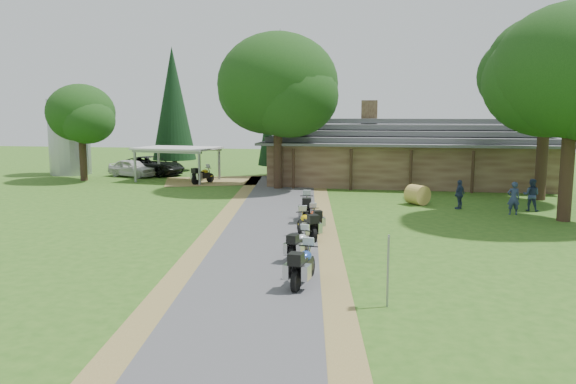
% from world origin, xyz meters
% --- Properties ---
extents(ground, '(120.00, 120.00, 0.00)m').
position_xyz_m(ground, '(0.00, 0.00, 0.00)').
color(ground, '#2D5A19').
rests_on(ground, ground).
extents(driveway, '(51.95, 51.95, 0.00)m').
position_xyz_m(driveway, '(-0.50, 4.00, 0.00)').
color(driveway, '#444446').
rests_on(driveway, ground).
extents(lodge, '(21.40, 9.40, 4.90)m').
position_xyz_m(lodge, '(6.00, 24.00, 2.45)').
color(lodge, brown).
rests_on(lodge, ground).
extents(silo, '(3.80, 3.80, 6.89)m').
position_xyz_m(silo, '(-22.41, 25.31, 3.45)').
color(silo, gray).
rests_on(silo, ground).
extents(carport, '(6.53, 4.82, 2.61)m').
position_xyz_m(carport, '(-11.57, 22.41, 1.31)').
color(carport, silver).
rests_on(carport, ground).
extents(car_white_sedan, '(4.12, 5.99, 1.84)m').
position_xyz_m(car_white_sedan, '(-16.30, 24.33, 0.92)').
color(car_white_sedan, silver).
rests_on(car_white_sedan, ground).
extents(car_dark_suv, '(3.97, 6.73, 2.41)m').
position_xyz_m(car_dark_suv, '(-15.22, 25.75, 1.21)').
color(car_dark_suv, black).
rests_on(car_dark_suv, ground).
extents(motorcycle_row_a, '(0.91, 2.06, 1.36)m').
position_xyz_m(motorcycle_row_a, '(1.93, -2.07, 0.68)').
color(motorcycle_row_a, '#23439A').
rests_on(motorcycle_row_a, ground).
extents(motorcycle_row_b, '(0.94, 1.81, 1.18)m').
position_xyz_m(motorcycle_row_b, '(1.34, 0.97, 0.59)').
color(motorcycle_row_b, '#B5B9BE').
rests_on(motorcycle_row_b, ground).
extents(motorcycle_row_c, '(1.45, 1.98, 1.31)m').
position_xyz_m(motorcycle_row_c, '(1.12, 4.32, 0.65)').
color(motorcycle_row_c, yellow).
rests_on(motorcycle_row_c, ground).
extents(motorcycle_row_d, '(1.06, 1.80, 1.17)m').
position_xyz_m(motorcycle_row_d, '(1.26, 5.98, 0.59)').
color(motorcycle_row_d, '#D0451F').
rests_on(motorcycle_row_d, ground).
extents(motorcycle_row_e, '(0.96, 2.15, 1.42)m').
position_xyz_m(motorcycle_row_e, '(0.56, 8.23, 0.71)').
color(motorcycle_row_e, black).
rests_on(motorcycle_row_e, ground).
extents(motorcycle_carport_a, '(1.45, 2.13, 1.39)m').
position_xyz_m(motorcycle_carport_a, '(-9.15, 21.17, 0.70)').
color(motorcycle_carport_a, gold).
rests_on(motorcycle_carport_a, ground).
extents(person_a, '(0.60, 0.45, 2.05)m').
position_xyz_m(person_a, '(10.97, 11.71, 1.03)').
color(person_a, navy).
rests_on(person_a, ground).
extents(person_b, '(0.70, 0.60, 2.07)m').
position_xyz_m(person_b, '(12.15, 13.03, 1.03)').
color(person_b, navy).
rests_on(person_b, ground).
extents(person_c, '(0.63, 0.67, 1.90)m').
position_xyz_m(person_c, '(8.42, 13.04, 0.95)').
color(person_c, navy).
rests_on(person_c, ground).
extents(hay_bale, '(1.55, 1.55, 1.15)m').
position_xyz_m(hay_bale, '(6.20, 14.15, 0.57)').
color(hay_bale, '#A48B3C').
rests_on(hay_bale, ground).
extents(sign_post, '(0.37, 0.06, 2.04)m').
position_xyz_m(sign_post, '(4.51, -3.65, 1.02)').
color(sign_post, gray).
rests_on(sign_post, ground).
extents(oak_lodge_left, '(8.25, 8.25, 11.64)m').
position_xyz_m(oak_lodge_left, '(-3.06, 19.41, 5.82)').
color(oak_lodge_left, '#14330F').
rests_on(oak_lodge_left, ground).
extents(oak_lodge_right, '(7.12, 7.12, 13.00)m').
position_xyz_m(oak_lodge_right, '(13.66, 17.29, 6.50)').
color(oak_lodge_right, '#14330F').
rests_on(oak_lodge_right, ground).
extents(oak_driveway, '(7.61, 7.61, 11.76)m').
position_xyz_m(oak_driveway, '(13.07, 10.37, 5.88)').
color(oak_driveway, '#14330F').
rests_on(oak_driveway, ground).
extents(oak_silo, '(5.18, 5.18, 8.49)m').
position_xyz_m(oak_silo, '(-18.93, 21.36, 4.25)').
color(oak_silo, '#14330F').
rests_on(oak_silo, ground).
extents(cedar_near, '(3.69, 3.69, 11.97)m').
position_xyz_m(cedar_near, '(-4.32, 26.81, 5.98)').
color(cedar_near, black).
rests_on(cedar_near, ground).
extents(cedar_far, '(3.91, 3.91, 11.10)m').
position_xyz_m(cedar_far, '(-14.68, 29.67, 5.55)').
color(cedar_far, black).
rests_on(cedar_far, ground).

